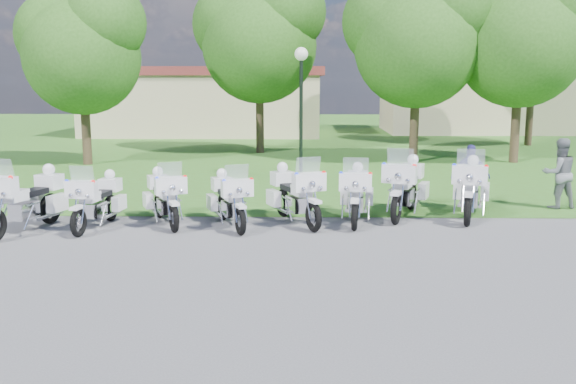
{
  "coord_description": "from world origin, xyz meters",
  "views": [
    {
      "loc": [
        0.08,
        -12.44,
        3.34
      ],
      "look_at": [
        -0.24,
        1.2,
        0.95
      ],
      "focal_mm": 40.0,
      "sensor_mm": 36.0,
      "label": 1
    }
  ],
  "objects_px": {
    "motorcycle_5": "(356,193)",
    "bystander_b": "(559,174)",
    "bystander_c": "(470,177)",
    "motorcycle_7": "(471,187)",
    "motorcycle_1": "(97,200)",
    "motorcycle_4": "(295,194)",
    "motorcycle_3": "(229,199)",
    "lamp_post": "(301,81)",
    "motorcycle_2": "(164,197)",
    "motorcycle_0": "(27,199)",
    "motorcycle_6": "(406,186)"
  },
  "relations": [
    {
      "from": "lamp_post",
      "to": "motorcycle_2",
      "type": "bearing_deg",
      "value": -115.3
    },
    {
      "from": "motorcycle_3",
      "to": "motorcycle_6",
      "type": "height_order",
      "value": "motorcycle_6"
    },
    {
      "from": "bystander_b",
      "to": "motorcycle_3",
      "type": "bearing_deg",
      "value": 8.26
    },
    {
      "from": "bystander_b",
      "to": "lamp_post",
      "type": "bearing_deg",
      "value": -41.35
    },
    {
      "from": "motorcycle_3",
      "to": "motorcycle_4",
      "type": "bearing_deg",
      "value": 173.86
    },
    {
      "from": "motorcycle_5",
      "to": "lamp_post",
      "type": "bearing_deg",
      "value": -71.44
    },
    {
      "from": "motorcycle_0",
      "to": "motorcycle_2",
      "type": "xyz_separation_m",
      "value": [
        2.9,
        0.81,
        -0.08
      ]
    },
    {
      "from": "motorcycle_6",
      "to": "motorcycle_7",
      "type": "height_order",
      "value": "motorcycle_7"
    },
    {
      "from": "motorcycle_1",
      "to": "motorcycle_3",
      "type": "relative_size",
      "value": 1.04
    },
    {
      "from": "motorcycle_1",
      "to": "motorcycle_6",
      "type": "distance_m",
      "value": 7.4
    },
    {
      "from": "motorcycle_2",
      "to": "lamp_post",
      "type": "distance_m",
      "value": 7.88
    },
    {
      "from": "motorcycle_7",
      "to": "bystander_b",
      "type": "height_order",
      "value": "bystander_b"
    },
    {
      "from": "motorcycle_4",
      "to": "bystander_b",
      "type": "relative_size",
      "value": 1.25
    },
    {
      "from": "motorcycle_4",
      "to": "motorcycle_3",
      "type": "bearing_deg",
      "value": -9.8
    },
    {
      "from": "lamp_post",
      "to": "bystander_b",
      "type": "xyz_separation_m",
      "value": [
        6.78,
        -4.66,
        -2.38
      ]
    },
    {
      "from": "motorcycle_0",
      "to": "motorcycle_2",
      "type": "relative_size",
      "value": 1.17
    },
    {
      "from": "motorcycle_6",
      "to": "motorcycle_7",
      "type": "xyz_separation_m",
      "value": [
        1.56,
        -0.13,
        0.0
      ]
    },
    {
      "from": "motorcycle_2",
      "to": "bystander_c",
      "type": "bearing_deg",
      "value": 170.44
    },
    {
      "from": "motorcycle_4",
      "to": "bystander_c",
      "type": "height_order",
      "value": "bystander_c"
    },
    {
      "from": "bystander_b",
      "to": "bystander_c",
      "type": "height_order",
      "value": "bystander_b"
    },
    {
      "from": "motorcycle_1",
      "to": "bystander_b",
      "type": "distance_m",
      "value": 11.67
    },
    {
      "from": "motorcycle_0",
      "to": "motorcycle_6",
      "type": "relative_size",
      "value": 1.0
    },
    {
      "from": "motorcycle_0",
      "to": "bystander_c",
      "type": "height_order",
      "value": "motorcycle_0"
    },
    {
      "from": "motorcycle_6",
      "to": "motorcycle_2",
      "type": "bearing_deg",
      "value": 30.45
    },
    {
      "from": "motorcycle_2",
      "to": "motorcycle_7",
      "type": "bearing_deg",
      "value": 163.3
    },
    {
      "from": "bystander_c",
      "to": "motorcycle_7",
      "type": "bearing_deg",
      "value": 89.54
    },
    {
      "from": "motorcycle_2",
      "to": "motorcycle_7",
      "type": "height_order",
      "value": "motorcycle_7"
    },
    {
      "from": "motorcycle_0",
      "to": "motorcycle_6",
      "type": "bearing_deg",
      "value": -152.62
    },
    {
      "from": "motorcycle_1",
      "to": "motorcycle_4",
      "type": "bearing_deg",
      "value": -164.72
    },
    {
      "from": "motorcycle_4",
      "to": "bystander_b",
      "type": "xyz_separation_m",
      "value": [
        6.89,
        1.88,
        0.23
      ]
    },
    {
      "from": "motorcycle_1",
      "to": "motorcycle_4",
      "type": "distance_m",
      "value": 4.55
    },
    {
      "from": "bystander_c",
      "to": "motorcycle_3",
      "type": "bearing_deg",
      "value": 32.91
    },
    {
      "from": "bystander_c",
      "to": "motorcycle_0",
      "type": "bearing_deg",
      "value": 28.01
    },
    {
      "from": "motorcycle_1",
      "to": "motorcycle_2",
      "type": "height_order",
      "value": "motorcycle_2"
    },
    {
      "from": "motorcycle_0",
      "to": "motorcycle_4",
      "type": "height_order",
      "value": "motorcycle_0"
    },
    {
      "from": "motorcycle_1",
      "to": "motorcycle_7",
      "type": "bearing_deg",
      "value": -163.47
    },
    {
      "from": "motorcycle_0",
      "to": "motorcycle_6",
      "type": "height_order",
      "value": "motorcycle_6"
    },
    {
      "from": "motorcycle_1",
      "to": "motorcycle_3",
      "type": "distance_m",
      "value": 3.01
    },
    {
      "from": "motorcycle_1",
      "to": "motorcycle_7",
      "type": "height_order",
      "value": "motorcycle_7"
    },
    {
      "from": "motorcycle_2",
      "to": "bystander_b",
      "type": "height_order",
      "value": "bystander_b"
    },
    {
      "from": "motorcycle_1",
      "to": "motorcycle_5",
      "type": "xyz_separation_m",
      "value": [
        5.97,
        0.78,
        0.05
      ]
    },
    {
      "from": "motorcycle_6",
      "to": "lamp_post",
      "type": "relative_size",
      "value": 0.57
    },
    {
      "from": "bystander_b",
      "to": "bystander_c",
      "type": "distance_m",
      "value": 2.34
    },
    {
      "from": "lamp_post",
      "to": "bystander_c",
      "type": "bearing_deg",
      "value": -47.04
    },
    {
      "from": "motorcycle_3",
      "to": "motorcycle_6",
      "type": "xyz_separation_m",
      "value": [
        4.25,
        1.27,
        0.1
      ]
    },
    {
      "from": "motorcycle_2",
      "to": "bystander_c",
      "type": "height_order",
      "value": "bystander_c"
    },
    {
      "from": "motorcycle_5",
      "to": "bystander_b",
      "type": "bearing_deg",
      "value": -156.28
    },
    {
      "from": "motorcycle_2",
      "to": "motorcycle_3",
      "type": "bearing_deg",
      "value": 148.32
    },
    {
      "from": "motorcycle_4",
      "to": "motorcycle_1",
      "type": "bearing_deg",
      "value": -17.1
    },
    {
      "from": "lamp_post",
      "to": "bystander_b",
      "type": "height_order",
      "value": "lamp_post"
    }
  ]
}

